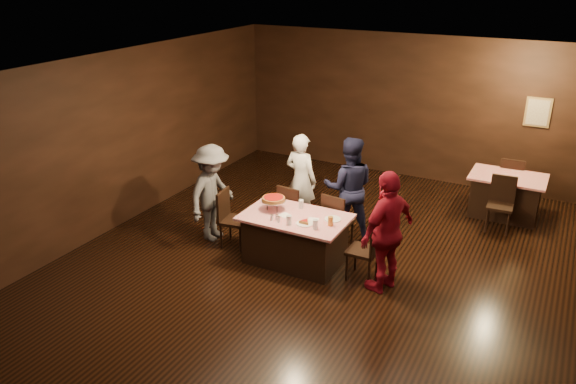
% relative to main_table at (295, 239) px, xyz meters
% --- Properties ---
extents(room, '(10.00, 10.04, 3.02)m').
position_rel_main_table_xyz_m(room, '(0.65, -0.50, 1.75)').
color(room, black).
rests_on(room, ground).
extents(main_table, '(1.60, 1.00, 0.77)m').
position_rel_main_table_xyz_m(main_table, '(0.00, 0.00, 0.00)').
color(main_table, '#B30B1A').
rests_on(main_table, ground).
extents(back_table, '(1.30, 0.90, 0.77)m').
position_rel_main_table_xyz_m(back_table, '(2.62, 3.29, 0.00)').
color(back_table, red).
rests_on(back_table, ground).
extents(chair_far_left, '(0.47, 0.47, 0.95)m').
position_rel_main_table_xyz_m(chair_far_left, '(-0.40, 0.75, 0.09)').
color(chair_far_left, black).
rests_on(chair_far_left, ground).
extents(chair_far_right, '(0.47, 0.47, 0.95)m').
position_rel_main_table_xyz_m(chair_far_right, '(0.40, 0.75, 0.09)').
color(chair_far_right, black).
rests_on(chair_far_right, ground).
extents(chair_end_left, '(0.47, 0.47, 0.95)m').
position_rel_main_table_xyz_m(chair_end_left, '(-1.10, -0.00, 0.09)').
color(chair_end_left, black).
rests_on(chair_end_left, ground).
extents(chair_end_right, '(0.42, 0.42, 0.95)m').
position_rel_main_table_xyz_m(chair_end_right, '(1.10, -0.00, 0.09)').
color(chair_end_right, black).
rests_on(chair_end_right, ground).
extents(chair_back_near, '(0.44, 0.44, 0.95)m').
position_rel_main_table_xyz_m(chair_back_near, '(2.62, 2.59, 0.09)').
color(chair_back_near, black).
rests_on(chair_back_near, ground).
extents(chair_back_far, '(0.44, 0.44, 0.95)m').
position_rel_main_table_xyz_m(chair_back_far, '(2.62, 3.89, 0.09)').
color(chair_back_far, black).
rests_on(chair_back_far, ground).
extents(diner_white_jacket, '(0.65, 0.47, 1.65)m').
position_rel_main_table_xyz_m(diner_white_jacket, '(-0.54, 1.27, 0.44)').
color(diner_white_jacket, white).
rests_on(diner_white_jacket, ground).
extents(diner_navy_hoodie, '(1.03, 0.94, 1.74)m').
position_rel_main_table_xyz_m(diner_navy_hoodie, '(0.38, 1.21, 0.48)').
color(diner_navy_hoodie, black).
rests_on(diner_navy_hoodie, ground).
extents(diner_grey_knit, '(0.61, 1.06, 1.64)m').
position_rel_main_table_xyz_m(diner_grey_knit, '(-1.57, 0.07, 0.43)').
color(diner_grey_knit, '#5C5D62').
rests_on(diner_grey_knit, ground).
extents(diner_red_shirt, '(0.76, 1.13, 1.78)m').
position_rel_main_table_xyz_m(diner_red_shirt, '(1.47, -0.10, 0.51)').
color(diner_red_shirt, maroon).
rests_on(diner_red_shirt, ground).
extents(pizza_stand, '(0.38, 0.38, 0.22)m').
position_rel_main_table_xyz_m(pizza_stand, '(-0.40, 0.05, 0.57)').
color(pizza_stand, black).
rests_on(pizza_stand, main_table).
extents(plate_with_slice, '(0.25, 0.25, 0.06)m').
position_rel_main_table_xyz_m(plate_with_slice, '(0.25, -0.18, 0.41)').
color(plate_with_slice, white).
rests_on(plate_with_slice, main_table).
extents(plate_empty, '(0.25, 0.25, 0.01)m').
position_rel_main_table_xyz_m(plate_empty, '(0.55, 0.15, 0.39)').
color(plate_empty, white).
rests_on(plate_empty, main_table).
extents(glass_front_left, '(0.08, 0.08, 0.14)m').
position_rel_main_table_xyz_m(glass_front_left, '(0.05, -0.30, 0.46)').
color(glass_front_left, silver).
rests_on(glass_front_left, main_table).
extents(glass_front_right, '(0.08, 0.08, 0.14)m').
position_rel_main_table_xyz_m(glass_front_right, '(0.45, -0.25, 0.46)').
color(glass_front_right, silver).
rests_on(glass_front_right, main_table).
extents(glass_amber, '(0.08, 0.08, 0.14)m').
position_rel_main_table_xyz_m(glass_amber, '(0.60, -0.05, 0.46)').
color(glass_amber, '#BF7F26').
rests_on(glass_amber, main_table).
extents(glass_back, '(0.08, 0.08, 0.14)m').
position_rel_main_table_xyz_m(glass_back, '(-0.05, 0.30, 0.46)').
color(glass_back, silver).
rests_on(glass_back, main_table).
extents(condiments, '(0.17, 0.10, 0.09)m').
position_rel_main_table_xyz_m(condiments, '(-0.18, -0.28, 0.43)').
color(condiments, silver).
rests_on(condiments, main_table).
extents(napkin_center, '(0.19, 0.19, 0.01)m').
position_rel_main_table_xyz_m(napkin_center, '(0.30, -0.00, 0.39)').
color(napkin_center, white).
rests_on(napkin_center, main_table).
extents(napkin_left, '(0.21, 0.21, 0.01)m').
position_rel_main_table_xyz_m(napkin_left, '(-0.15, -0.05, 0.39)').
color(napkin_left, white).
rests_on(napkin_left, main_table).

